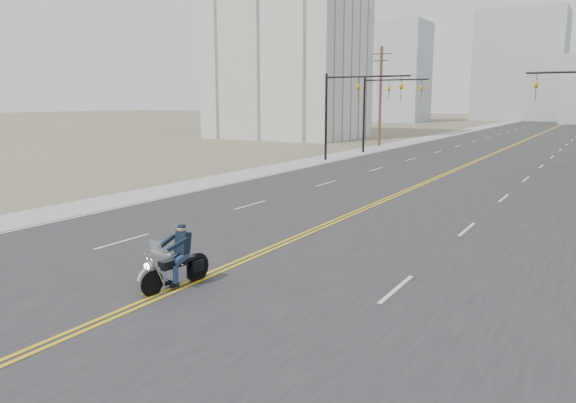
{
  "coord_description": "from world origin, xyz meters",
  "views": [
    {
      "loc": [
        9.61,
        -9.57,
        4.9
      ],
      "look_at": [
        0.44,
        6.19,
        1.6
      ],
      "focal_mm": 35.0,
      "sensor_mm": 36.0,
      "label": 1
    }
  ],
  "objects": [
    {
      "name": "haze_bldg_d",
      "position": [
        -12.0,
        140.0,
        13.0
      ],
      "size": [
        20.0,
        15.0,
        26.0
      ],
      "primitive_type": "cube",
      "color": "#ADB2B7",
      "rests_on": "ground"
    },
    {
      "name": "apartment_block",
      "position": [
        -28.0,
        55.0,
        15.0
      ],
      "size": [
        18.0,
        14.0,
        30.0
      ],
      "primitive_type": "cube",
      "color": "silver",
      "rests_on": "ground"
    },
    {
      "name": "sidewalk_left",
      "position": [
        -11.5,
        70.0,
        0.01
      ],
      "size": [
        3.0,
        200.0,
        0.01
      ],
      "primitive_type": "cube",
      "color": "#A5A5A0",
      "rests_on": "ground"
    },
    {
      "name": "traffic_mast_far",
      "position": [
        -9.31,
        40.0,
        4.87
      ],
      "size": [
        6.1,
        0.26,
        7.0
      ],
      "color": "black",
      "rests_on": "ground"
    },
    {
      "name": "road",
      "position": [
        0.0,
        70.0,
        0.01
      ],
      "size": [
        20.0,
        200.0,
        0.01
      ],
      "primitive_type": "cube",
      "color": "#303033",
      "rests_on": "ground"
    },
    {
      "name": "haze_bldg_a",
      "position": [
        -35.0,
        115.0,
        11.0
      ],
      "size": [
        14.0,
        12.0,
        22.0
      ],
      "primitive_type": "cube",
      "color": "#B7BCC6",
      "rests_on": "ground"
    },
    {
      "name": "haze_bldg_f",
      "position": [
        -50.0,
        130.0,
        8.0
      ],
      "size": [
        12.0,
        12.0,
        16.0
      ],
      "primitive_type": "cube",
      "color": "#ADB2B7",
      "rests_on": "ground"
    },
    {
      "name": "traffic_mast_left",
      "position": [
        -8.98,
        32.0,
        4.94
      ],
      "size": [
        7.1,
        0.26,
        7.0
      ],
      "color": "black",
      "rests_on": "ground"
    },
    {
      "name": "ground_plane",
      "position": [
        0.0,
        0.0,
        0.0
      ],
      "size": [
        400.0,
        400.0,
        0.0
      ],
      "primitive_type": "plane",
      "color": "#776D56",
      "rests_on": "ground"
    },
    {
      "name": "utility_pole_left",
      "position": [
        -12.5,
        48.0,
        5.48
      ],
      "size": [
        2.2,
        0.3,
        10.5
      ],
      "color": "brown",
      "rests_on": "ground"
    },
    {
      "name": "motorcyclist",
      "position": [
        -0.11,
        1.19,
        0.85
      ],
      "size": [
        1.23,
        2.28,
        1.7
      ],
      "primitive_type": null,
      "rotation": [
        0.0,
        0.0,
        3.0
      ],
      "color": "black",
      "rests_on": "ground"
    }
  ]
}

